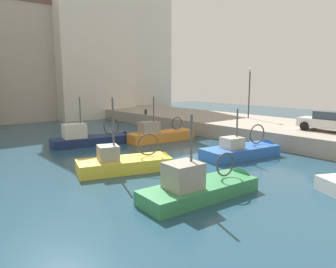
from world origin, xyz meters
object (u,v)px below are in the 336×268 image
parked_car_white (331,121)px  quay_streetlamp (250,84)px  fishing_boat_blue (245,155)px  fishing_boat_green (206,192)px  fishing_boat_orange (164,139)px  fishing_boat_yellow (131,168)px  mooring_bollard_mid (146,112)px  fishing_boat_navy (95,142)px

parked_car_white → quay_streetlamp: 9.46m
fishing_boat_blue → fishing_boat_green: bearing=-155.6°
fishing_boat_orange → fishing_boat_green: fishing_boat_orange is taller
fishing_boat_yellow → mooring_bollard_mid: size_ratio=10.98×
fishing_boat_green → mooring_bollard_mid: fishing_boat_green is taller
fishing_boat_yellow → fishing_boat_navy: fishing_boat_yellow is taller
fishing_boat_green → quay_streetlamp: (16.32, 9.68, 4.30)m
fishing_boat_blue → parked_car_white: 7.42m
fishing_boat_orange → mooring_bollard_mid: fishing_boat_orange is taller
fishing_boat_blue → fishing_boat_navy: fishing_boat_navy is taller
parked_car_white → quay_streetlamp: quay_streetlamp is taller
quay_streetlamp → mooring_bollard_mid: bearing=121.6°
fishing_boat_green → fishing_boat_navy: size_ratio=0.91×
fishing_boat_navy → fishing_boat_orange: bearing=-24.6°
fishing_boat_orange → mooring_bollard_mid: 9.07m
fishing_boat_navy → mooring_bollard_mid: 10.78m
fishing_boat_orange → fishing_boat_yellow: fishing_boat_yellow is taller
fishing_boat_green → fishing_boat_yellow: size_ratio=1.03×
fishing_boat_orange → fishing_boat_green: (-6.61, -10.87, 0.02)m
fishing_boat_orange → quay_streetlamp: bearing=-7.0°
fishing_boat_yellow → fishing_boat_green: bearing=-87.4°
fishing_boat_orange → fishing_boat_yellow: (-6.86, -5.54, -0.04)m
fishing_boat_green → quay_streetlamp: quay_streetlamp is taller
fishing_boat_yellow → fishing_boat_navy: (1.87, 7.82, 0.07)m
fishing_boat_orange → parked_car_white: fishing_boat_orange is taller
fishing_boat_green → quay_streetlamp: bearing=30.7°
parked_car_white → fishing_boat_green: bearing=-176.4°
fishing_boat_blue → fishing_boat_navy: size_ratio=0.91×
fishing_boat_green → fishing_boat_yellow: (-0.25, 5.33, -0.06)m
fishing_boat_orange → fishing_boat_yellow: 8.82m
fishing_boat_orange → fishing_boat_blue: 7.65m
fishing_boat_orange → mooring_bollard_mid: (4.06, 8.00, 1.34)m
fishing_boat_green → mooring_bollard_mid: bearing=60.5°
fishing_boat_blue → parked_car_white: (6.78, -2.35, 1.86)m
parked_car_white → mooring_bollard_mid: size_ratio=7.67×
quay_streetlamp → fishing_boat_orange: bearing=173.0°
quay_streetlamp → fishing_boat_yellow: bearing=-165.3°
mooring_bollard_mid → quay_streetlamp: 11.19m
fishing_boat_green → fishing_boat_yellow: fishing_boat_yellow is taller
fishing_boat_green → fishing_boat_orange: bearing=58.7°
fishing_boat_blue → quay_streetlamp: (9.21, 6.45, 4.37)m
fishing_boat_navy → mooring_bollard_mid: fishing_boat_navy is taller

